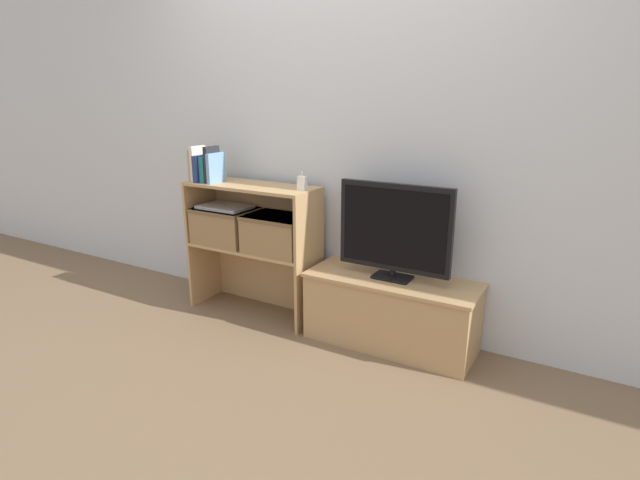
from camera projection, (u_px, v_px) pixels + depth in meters
name	position (u px, v px, depth m)	size (l,w,h in m)	color
ground_plane	(306.00, 338.00, 3.11)	(16.00, 16.00, 0.00)	brown
wall_back	(340.00, 137.00, 3.12)	(10.00, 0.05, 2.40)	silver
tv_stand	(391.00, 311.00, 2.98)	(1.02, 0.40, 0.42)	tan
tv	(394.00, 230.00, 2.83)	(0.67, 0.14, 0.56)	black
bookshelf_lower_tier	(260.00, 267.00, 3.47)	(0.91, 0.34, 0.47)	tan
bookshelf_upper_tier	(257.00, 205.00, 3.34)	(0.91, 0.34, 0.42)	tan
book_tan	(195.00, 165.00, 3.36)	(0.02, 0.12, 0.21)	tan
book_ivory	(198.00, 164.00, 3.35)	(0.03, 0.13, 0.23)	silver
book_navy	(203.00, 168.00, 3.34)	(0.04, 0.16, 0.18)	navy
book_teal	(208.00, 169.00, 3.32)	(0.04, 0.13, 0.17)	#1E7075
book_charcoal	(212.00, 165.00, 3.29)	(0.03, 0.13, 0.24)	#232328
book_skyblue	(216.00, 168.00, 3.28)	(0.03, 0.16, 0.20)	#709ECC
baby_monitor	(302.00, 183.00, 3.05)	(0.05, 0.04, 0.12)	white
storage_basket_left	(226.00, 224.00, 3.42)	(0.41, 0.31, 0.24)	#937047
storage_basket_right	(278.00, 232.00, 3.21)	(0.41, 0.31, 0.24)	#937047
laptop	(225.00, 207.00, 3.39)	(0.34, 0.23, 0.02)	#BCBCC1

